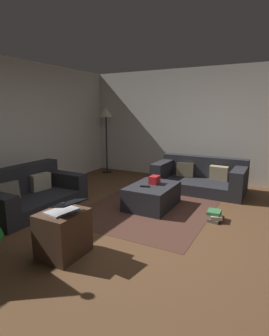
{
  "coord_description": "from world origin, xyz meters",
  "views": [
    {
      "loc": [
        -3.24,
        -1.41,
        1.63
      ],
      "look_at": [
        0.41,
        0.56,
        0.75
      ],
      "focal_mm": 28.86,
      "sensor_mm": 36.0,
      "label": 1
    }
  ],
  "objects": [
    {
      "name": "corner_partition",
      "position": [
        3.14,
        0.0,
        1.3
      ],
      "size": [
        0.12,
        6.4,
        2.6
      ],
      "primitive_type": "cube",
      "color": "silver",
      "rests_on": "ground_plane"
    },
    {
      "name": "area_rug",
      "position": [
        0.83,
        0.44,
        0.0
      ],
      "size": [
        2.6,
        2.0,
        0.01
      ],
      "primitive_type": "cube",
      "color": "#4A2C22",
      "rests_on": "ground_plane"
    },
    {
      "name": "gift_box",
      "position": [
        0.93,
        0.45,
        0.45
      ],
      "size": [
        0.2,
        0.15,
        0.14
      ],
      "primitive_type": "cube",
      "rotation": [
        0.0,
        0.0,
        0.01
      ],
      "color": "red",
      "rests_on": "ottoman"
    },
    {
      "name": "rear_partition",
      "position": [
        0.0,
        3.14,
        1.3
      ],
      "size": [
        6.4,
        0.12,
        2.6
      ],
      "primitive_type": "cube",
      "color": "silver",
      "rests_on": "ground_plane"
    },
    {
      "name": "book_stack",
      "position": [
        0.72,
        -0.66,
        0.07
      ],
      "size": [
        0.3,
        0.25,
        0.15
      ],
      "color": "#4C423D",
      "rests_on": "ground_plane"
    },
    {
      "name": "couch_right",
      "position": [
        2.25,
        -0.01,
        0.26
      ],
      "size": [
        0.99,
        1.8,
        0.67
      ],
      "rotation": [
        0.0,
        0.0,
        1.57
      ],
      "color": "#26262B",
      "rests_on": "ground_plane"
    },
    {
      "name": "laptop",
      "position": [
        -1.12,
        0.61,
        0.58
      ],
      "size": [
        0.39,
        0.42,
        0.17
      ],
      "color": "silver",
      "rests_on": "side_table"
    },
    {
      "name": "corner_lamp",
      "position": [
        2.69,
        2.63,
        1.46
      ],
      "size": [
        0.36,
        0.36,
        1.71
      ],
      "color": "black",
      "rests_on": "ground_plane"
    },
    {
      "name": "ottoman",
      "position": [
        0.83,
        0.44,
        0.19
      ],
      "size": [
        0.97,
        0.7,
        0.38
      ],
      "primitive_type": "cube",
      "color": "#26262B",
      "rests_on": "ground_plane"
    },
    {
      "name": "tv_remote",
      "position": [
        0.67,
        0.5,
        0.4
      ],
      "size": [
        0.09,
        0.17,
        0.02
      ],
      "primitive_type": "cube",
      "rotation": [
        0.0,
        0.0,
        0.27
      ],
      "color": "black",
      "rests_on": "ottoman"
    },
    {
      "name": "side_table",
      "position": [
        -1.11,
        0.67,
        0.26
      ],
      "size": [
        0.52,
        0.44,
        0.52
      ],
      "primitive_type": "cube",
      "color": "#4C3323",
      "rests_on": "ground_plane"
    },
    {
      "name": "ground_plane",
      "position": [
        0.0,
        0.0,
        0.0
      ],
      "size": [
        6.4,
        6.4,
        0.0
      ],
      "primitive_type": "plane",
      "color": "brown"
    },
    {
      "name": "couch_left",
      "position": [
        -0.25,
        2.26,
        0.26
      ],
      "size": [
        1.73,
        0.98,
        0.7
      ],
      "rotation": [
        0.0,
        0.0,
        3.15
      ],
      "color": "#26262B",
      "rests_on": "ground_plane"
    }
  ]
}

